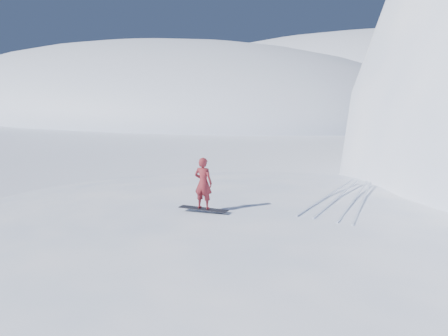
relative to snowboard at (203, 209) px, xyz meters
name	(u,v)px	position (x,y,z in m)	size (l,w,h in m)	color
ground	(276,331)	(3.20, -1.03, -2.41)	(400.00, 400.00, 0.00)	white
near_ridge	(362,300)	(4.20, 1.97, -2.41)	(36.00, 28.00, 4.80)	white
far_ridge_a	(137,111)	(-66.80, 58.97, -2.41)	(120.00, 70.00, 28.00)	white
far_ridge_c	(373,106)	(-36.80, 108.97, -2.41)	(140.00, 90.00, 36.00)	white
wind_bumps	(298,296)	(2.64, 1.09, -2.41)	(16.00, 14.40, 1.00)	white
snowboard	(203,209)	(0.00, 0.00, 0.00)	(1.53, 0.29, 0.03)	black
snowboarder	(203,183)	(0.00, 0.00, 0.78)	(0.56, 0.36, 1.52)	maroon
vapor_plume	(100,118)	(-58.20, 42.68, -2.41)	(10.21, 8.17, 7.15)	white
board_tracks	(346,197)	(2.72, 3.99, 0.01)	(2.56, 5.94, 0.04)	silver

